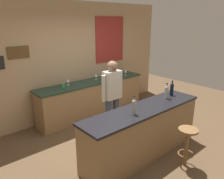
{
  "coord_description": "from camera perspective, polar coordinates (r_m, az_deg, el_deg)",
  "views": [
    {
      "loc": [
        -2.76,
        -2.73,
        2.38
      ],
      "look_at": [
        0.01,
        0.45,
        1.05
      ],
      "focal_mm": 35.77,
      "sensor_mm": 36.0,
      "label": 1
    }
  ],
  "objects": [
    {
      "name": "side_counter",
      "position": [
        5.73,
        -4.91,
        -2.2
      ],
      "size": [
        2.96,
        0.56,
        0.9
      ],
      "color": "olive",
      "rests_on": "ground_plane"
    },
    {
      "name": "wine_bottle_c",
      "position": [
        4.6,
        15.04,
        0.17
      ],
      "size": [
        0.07,
        0.07,
        0.31
      ],
      "color": "black",
      "rests_on": "bar_counter"
    },
    {
      "name": "bar_counter",
      "position": [
        4.09,
        7.91,
        -10.66
      ],
      "size": [
        2.48,
        0.6,
        0.92
      ],
      "color": "olive",
      "rests_on": "ground_plane"
    },
    {
      "name": "wine_glass_a",
      "position": [
        5.32,
        -11.23,
        2.26
      ],
      "size": [
        0.07,
        0.07,
        0.16
      ],
      "color": "silver",
      "rests_on": "side_counter"
    },
    {
      "name": "ground_plane",
      "position": [
        4.55,
        3.77,
        -14.05
      ],
      "size": [
        10.0,
        10.0,
        0.0
      ],
      "primitive_type": "plane",
      "color": "brown"
    },
    {
      "name": "wine_glass_d",
      "position": [
        5.9,
        -0.15,
        4.11
      ],
      "size": [
        0.07,
        0.07,
        0.16
      ],
      "color": "silver",
      "rests_on": "side_counter"
    },
    {
      "name": "wine_glass_c",
      "position": [
        5.82,
        -1.28,
        3.92
      ],
      "size": [
        0.07,
        0.07,
        0.16
      ],
      "color": "silver",
      "rests_on": "side_counter"
    },
    {
      "name": "coffee_mug",
      "position": [
        5.15,
        -12.42,
        0.95
      ],
      "size": [
        0.12,
        0.08,
        0.09
      ],
      "color": "#338C4C",
      "rests_on": "side_counter"
    },
    {
      "name": "wine_bottle_a",
      "position": [
        3.58,
        5.68,
        -4.29
      ],
      "size": [
        0.07,
        0.07,
        0.31
      ],
      "color": "#999E99",
      "rests_on": "bar_counter"
    },
    {
      "name": "bar_stool",
      "position": [
        3.97,
        18.64,
        -12.38
      ],
      "size": [
        0.32,
        0.32,
        0.68
      ],
      "color": "brown",
      "rests_on": "ground_plane"
    },
    {
      "name": "wine_glass_b",
      "position": [
        5.72,
        -4.13,
        3.63
      ],
      "size": [
        0.07,
        0.07,
        0.16
      ],
      "color": "silver",
      "rests_on": "side_counter"
    },
    {
      "name": "bartender",
      "position": [
        4.47,
        0.07,
        -1.32
      ],
      "size": [
        0.52,
        0.21,
        1.62
      ],
      "color": "#384766",
      "rests_on": "ground_plane"
    },
    {
      "name": "wine_glass_e",
      "position": [
        6.19,
        3.49,
        4.7
      ],
      "size": [
        0.07,
        0.07,
        0.16
      ],
      "color": "silver",
      "rests_on": "side_counter"
    },
    {
      "name": "wine_bottle_b",
      "position": [
        4.39,
        13.75,
        -0.52
      ],
      "size": [
        0.07,
        0.07,
        0.31
      ],
      "color": "#999E99",
      "rests_on": "bar_counter"
    },
    {
      "name": "back_wall",
      "position": [
        5.59,
        -10.69,
        7.26
      ],
      "size": [
        6.0,
        0.09,
        2.8
      ],
      "color": "tan",
      "rests_on": "ground_plane"
    }
  ]
}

